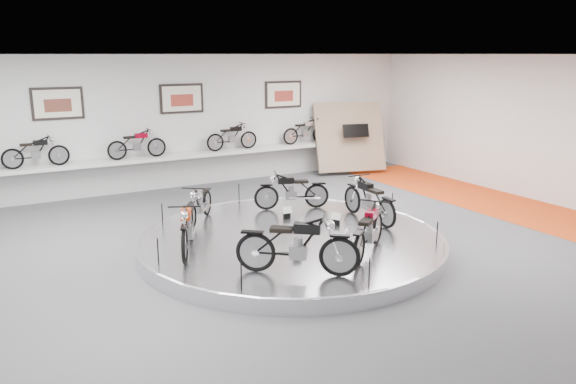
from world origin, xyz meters
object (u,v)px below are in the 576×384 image
display_platform (292,242)px  shelf (187,156)px  bike_a (292,191)px  bike_b (199,203)px  bike_c (187,225)px  bike_e (369,230)px  bike_d (297,245)px  bike_f (369,199)px

display_platform → shelf: (0.00, 6.40, 0.85)m
bike_a → display_platform: bearing=80.7°
bike_b → bike_c: size_ratio=0.88×
bike_a → bike_b: (-2.38, 0.02, -0.01)m
display_platform → bike_e: (0.68, -1.73, 0.64)m
bike_d → bike_e: bike_d is taller
bike_b → bike_a: bearing=126.6°
bike_e → bike_b: bearing=82.2°
display_platform → bike_c: 2.32m
bike_a → bike_f: bike_f is taller
shelf → bike_c: bike_c is taller
shelf → bike_a: bike_a is taller
bike_e → shelf: bearing=57.1°
bike_d → bike_f: size_ratio=1.08×
bike_b → bike_c: 1.86m
shelf → bike_a: (1.03, -4.61, -0.24)m
shelf → bike_d: 8.36m
bike_a → shelf: bearing=-56.9°
shelf → bike_f: 6.65m
bike_e → display_platform: bearing=73.9°
display_platform → bike_f: bearing=2.5°
shelf → bike_f: (2.08, -6.31, -0.20)m
bike_b → bike_e: size_ratio=0.93×
bike_c → bike_e: size_ratio=1.05×
bike_e → bike_f: 2.29m
bike_c → bike_e: bearing=81.1°
display_platform → shelf: size_ratio=0.58×
bike_a → bike_f: size_ratio=0.93×
bike_c → bike_e: 3.46m
bike_d → bike_f: bike_d is taller
display_platform → bike_d: bike_d is taller
display_platform → bike_e: size_ratio=3.88×
display_platform → bike_a: 2.15m
bike_c → bike_d: 2.40m
shelf → bike_b: size_ratio=7.18×
display_platform → shelf: bearing=90.0°
display_platform → bike_b: 2.34m
bike_b → bike_e: (2.04, -3.54, 0.04)m
bike_a → bike_d: (-2.01, -3.69, 0.08)m
bike_e → bike_f: size_ratio=0.98×
bike_b → bike_d: size_ratio=0.84×
display_platform → bike_b: bearing=126.7°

